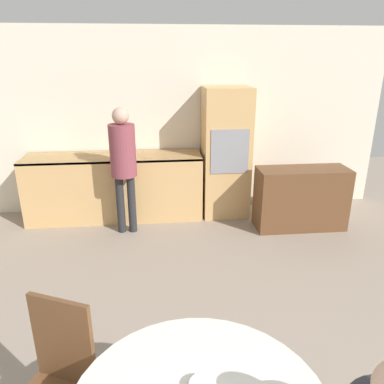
{
  "coord_description": "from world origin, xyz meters",
  "views": [
    {
      "loc": [
        -0.36,
        0.11,
        2.22
      ],
      "look_at": [
        -0.06,
        3.07,
        1.13
      ],
      "focal_mm": 35.0,
      "sensor_mm": 36.0,
      "label": 1
    }
  ],
  "objects_px": {
    "oven_unit": "(226,153)",
    "sideboard": "(301,198)",
    "person_standing": "(123,157)",
    "chair_far_left": "(57,378)"
  },
  "relations": [
    {
      "from": "oven_unit",
      "to": "person_standing",
      "type": "xyz_separation_m",
      "value": [
        -1.39,
        -0.51,
        0.11
      ]
    },
    {
      "from": "sideboard",
      "to": "person_standing",
      "type": "distance_m",
      "value": 2.4
    },
    {
      "from": "chair_far_left",
      "to": "person_standing",
      "type": "bearing_deg",
      "value": 110.66
    },
    {
      "from": "person_standing",
      "to": "sideboard",
      "type": "bearing_deg",
      "value": -2.22
    },
    {
      "from": "sideboard",
      "to": "person_standing",
      "type": "relative_size",
      "value": 0.73
    },
    {
      "from": "oven_unit",
      "to": "person_standing",
      "type": "height_order",
      "value": "oven_unit"
    },
    {
      "from": "oven_unit",
      "to": "sideboard",
      "type": "distance_m",
      "value": 1.21
    },
    {
      "from": "chair_far_left",
      "to": "person_standing",
      "type": "distance_m",
      "value": 2.99
    },
    {
      "from": "sideboard",
      "to": "person_standing",
      "type": "bearing_deg",
      "value": 177.78
    },
    {
      "from": "person_standing",
      "to": "oven_unit",
      "type": "bearing_deg",
      "value": 20.05
    }
  ]
}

